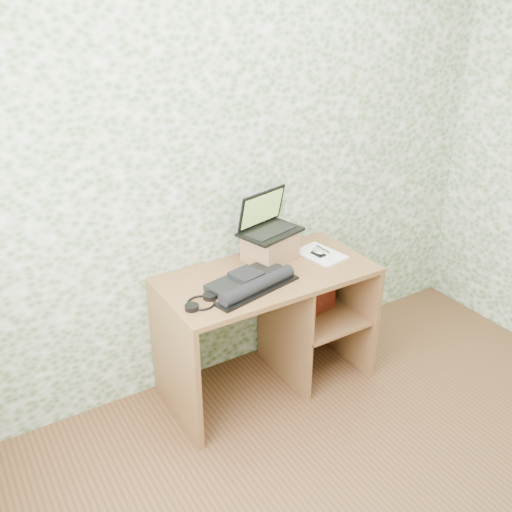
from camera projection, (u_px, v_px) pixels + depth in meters
wall_back at (238, 163)px, 3.15m from camera, size 3.50×0.00×3.50m
desk at (276, 309)px, 3.33m from camera, size 1.20×0.60×0.75m
riser at (270, 246)px, 3.28m from camera, size 0.32×0.29×0.16m
laptop at (267, 222)px, 3.25m from camera, size 0.39×0.32×0.23m
keyboard at (251, 282)px, 3.01m from camera, size 0.53×0.36×0.07m
headphones at (201, 302)px, 2.85m from camera, size 0.20×0.19×0.03m
notepad at (320, 254)px, 3.35m from camera, size 0.24×0.31×0.01m
mouse at (318, 252)px, 3.33m from camera, size 0.06×0.09×0.03m
pen at (323, 249)px, 3.40m from camera, size 0.01×0.12×0.01m
red_box at (317, 289)px, 3.41m from camera, size 0.26×0.13×0.31m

